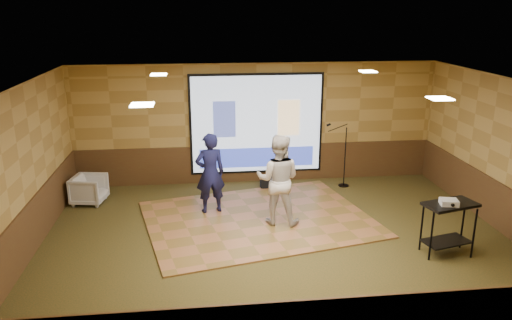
{
  "coord_description": "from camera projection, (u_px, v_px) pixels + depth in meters",
  "views": [
    {
      "loc": [
        -1.4,
        -8.56,
        4.29
      ],
      "look_at": [
        -0.29,
        1.08,
        1.3
      ],
      "focal_mm": 35.0,
      "sensor_mm": 36.0,
      "label": 1
    }
  ],
  "objects": [
    {
      "name": "ground",
      "position": [
        277.0,
        241.0,
        9.54
      ],
      "size": [
        9.0,
        9.0,
        0.0
      ],
      "primitive_type": "plane",
      "color": "#2B3518",
      "rests_on": "ground"
    },
    {
      "name": "downlight_nw",
      "position": [
        159.0,
        75.0,
        10.14
      ],
      "size": [
        0.32,
        0.32,
        0.02
      ],
      "primitive_type": "cube",
      "color": "beige",
      "rests_on": "room_shell"
    },
    {
      "name": "mic_stand",
      "position": [
        342.0,
        167.0,
        12.33
      ],
      "size": [
        0.63,
        0.26,
        1.62
      ],
      "rotation": [
        0.0,
        0.0,
        0.37
      ],
      "color": "black",
      "rests_on": "ground"
    },
    {
      "name": "wainscot_left",
      "position": [
        30.0,
        230.0,
        8.91
      ],
      "size": [
        0.04,
        7.0,
        0.95
      ],
      "primitive_type": "cube",
      "color": "#502E1A",
      "rests_on": "ground"
    },
    {
      "name": "downlight_ne",
      "position": [
        368.0,
        71.0,
        10.62
      ],
      "size": [
        0.32,
        0.32,
        0.02
      ],
      "primitive_type": "cube",
      "color": "beige",
      "rests_on": "room_shell"
    },
    {
      "name": "wainscot_back",
      "position": [
        256.0,
        163.0,
        12.71
      ],
      "size": [
        9.0,
        0.04,
        0.95
      ],
      "primitive_type": "cube",
      "color": "#502E1A",
      "rests_on": "ground"
    },
    {
      "name": "downlight_se",
      "position": [
        440.0,
        98.0,
        7.49
      ],
      "size": [
        0.32,
        0.32,
        0.02
      ],
      "primitive_type": "cube",
      "color": "beige",
      "rests_on": "room_shell"
    },
    {
      "name": "banquet_chair",
      "position": [
        89.0,
        189.0,
        11.3
      ],
      "size": [
        0.83,
        0.81,
        0.65
      ],
      "primitive_type": "imported",
      "rotation": [
        0.0,
        0.0,
        1.39
      ],
      "color": "gray",
      "rests_on": "ground"
    },
    {
      "name": "dance_floor",
      "position": [
        258.0,
        219.0,
        10.49
      ],
      "size": [
        5.2,
        4.37,
        0.03
      ],
      "primitive_type": "cube",
      "rotation": [
        0.0,
        0.0,
        0.22
      ],
      "color": "#A0653A",
      "rests_on": "ground"
    },
    {
      "name": "duffel_bag",
      "position": [
        269.0,
        182.0,
        12.31
      ],
      "size": [
        0.45,
        0.31,
        0.28
      ],
      "primitive_type": "cube",
      "rotation": [
        0.0,
        0.0,
        -0.03
      ],
      "color": "black",
      "rests_on": "ground"
    },
    {
      "name": "player_left",
      "position": [
        210.0,
        173.0,
        10.6
      ],
      "size": [
        0.71,
        0.54,
        1.75
      ],
      "primitive_type": "imported",
      "rotation": [
        0.0,
        0.0,
        3.35
      ],
      "color": "#151742",
      "rests_on": "dance_floor"
    },
    {
      "name": "player_right",
      "position": [
        278.0,
        180.0,
        10.02
      ],
      "size": [
        1.07,
        0.94,
        1.86
      ],
      "primitive_type": "imported",
      "rotation": [
        0.0,
        0.0,
        2.85
      ],
      "color": "beige",
      "rests_on": "dance_floor"
    },
    {
      "name": "wainscot_right",
      "position": [
        501.0,
        207.0,
        9.9
      ],
      "size": [
        0.04,
        7.0,
        0.95
      ],
      "primitive_type": "cube",
      "color": "#502E1A",
      "rests_on": "ground"
    },
    {
      "name": "projector_screen",
      "position": [
        257.0,
        125.0,
        12.37
      ],
      "size": [
        3.32,
        0.06,
        2.52
      ],
      "color": "black",
      "rests_on": "room_shell"
    },
    {
      "name": "av_table",
      "position": [
        449.0,
        218.0,
        8.85
      ],
      "size": [
        0.93,
        0.49,
        0.98
      ],
      "rotation": [
        0.0,
        0.0,
        0.25
      ],
      "color": "black",
      "rests_on": "ground"
    },
    {
      "name": "downlight_sw",
      "position": [
        142.0,
        105.0,
        7.0
      ],
      "size": [
        0.32,
        0.32,
        0.02
      ],
      "primitive_type": "cube",
      "color": "beige",
      "rests_on": "room_shell"
    },
    {
      "name": "room_shell",
      "position": [
        279.0,
        135.0,
        8.93
      ],
      "size": [
        9.04,
        7.04,
        3.02
      ],
      "color": "tan",
      "rests_on": "ground"
    },
    {
      "name": "projector",
      "position": [
        449.0,
        202.0,
        8.68
      ],
      "size": [
        0.34,
        0.3,
        0.1
      ],
      "primitive_type": "cube",
      "rotation": [
        0.0,
        0.0,
        -0.21
      ],
      "color": "silver",
      "rests_on": "av_table"
    }
  ]
}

